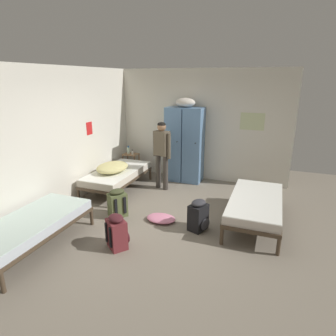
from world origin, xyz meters
TOP-DOWN VIEW (x-y plane):
  - ground_plane at (0.00, 0.00)m, footprint 8.22×8.22m
  - room_backdrop at (-1.16, 1.19)m, footprint 4.36×5.20m
  - locker_bank at (-0.33, 2.29)m, footprint 0.90×0.55m
  - shelf_unit at (-1.82, 2.23)m, footprint 0.38×0.30m
  - bed_left_rear at (-1.57, 1.08)m, footprint 0.90×1.90m
  - bed_right at (1.57, 0.53)m, footprint 0.90×1.90m
  - bed_left_front at (-1.57, -1.49)m, footprint 0.90×1.90m
  - bedding_heap at (-1.61, 0.94)m, footprint 0.64×0.85m
  - person_traveler at (-0.63, 1.53)m, footprint 0.48×0.29m
  - water_bottle at (-1.90, 2.25)m, footprint 0.07×0.07m
  - lotion_bottle at (-1.75, 2.19)m, footprint 0.05×0.05m
  - backpack_black at (0.69, -0.07)m, footprint 0.40×0.38m
  - backpack_maroon at (-0.34, -1.04)m, footprint 0.41×0.42m
  - backpack_olive at (-0.89, -0.11)m, footprint 0.42×0.41m
  - clothes_pile_pink at (-0.04, 0.00)m, footprint 0.55×0.40m

SIDE VIEW (x-z plane):
  - ground_plane at x=0.00m, z-range 0.00..0.00m
  - clothes_pile_pink at x=-0.04m, z-range 0.00..0.10m
  - backpack_black at x=0.69m, z-range -0.02..0.53m
  - backpack_maroon at x=-0.34m, z-range -0.02..0.53m
  - backpack_olive at x=-0.89m, z-range -0.02..0.53m
  - shelf_unit at x=-1.82m, z-range 0.06..0.63m
  - bed_left_rear at x=-1.57m, z-range 0.14..0.63m
  - bed_right at x=1.57m, z-range 0.14..0.63m
  - bed_left_front at x=-1.57m, z-range 0.14..0.63m
  - bedding_heap at x=-1.61m, z-range 0.49..0.69m
  - lotion_bottle at x=-1.75m, z-range 0.56..0.69m
  - water_bottle at x=-1.90m, z-range 0.56..0.77m
  - person_traveler at x=-0.63m, z-range 0.16..1.75m
  - locker_bank at x=-0.33m, z-range -0.07..2.00m
  - room_backdrop at x=-1.16m, z-range 0.00..2.75m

